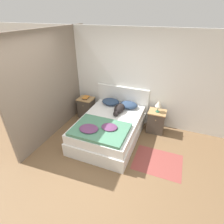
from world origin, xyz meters
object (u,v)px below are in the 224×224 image
Objects in this scene: bed at (109,129)px; book_stack at (86,98)px; nightstand_left at (86,107)px; pillow_left at (111,102)px; dog at (119,109)px; table_lamp at (159,104)px; pillow_right at (128,105)px; nightstand_right at (156,121)px.

bed is 8.50× the size of book_stack.
nightstand_left is at bearing -119.86° from book_stack.
dog reaches higher than pillow_left.
bed is 0.59m from dog.
table_lamp is at bearing 34.21° from bed.
pillow_right is 2.14× the size of book_stack.
nightstand_right is 0.53m from table_lamp.
pillow_left is 0.79m from book_stack.
nightstand_right is 0.94× the size of dog.
table_lamp is (2.10, -0.02, 0.20)m from book_stack.
pillow_left is at bearing 108.98° from bed.
pillow_right is (0.26, 0.76, 0.36)m from bed.
pillow_right is 1.61× the size of table_lamp.
nightstand_left is 2.10m from nightstand_right.
pillow_right is (0.52, 0.00, 0.00)m from pillow_left.
pillow_right is at bearing 71.02° from bed.
nightstand_right is at bearing 34.84° from bed.
book_stack reaches higher than nightstand_left.
table_lamp reaches higher than pillow_right.
table_lamp reaches higher than pillow_left.
table_lamp is (1.05, 0.72, 0.56)m from bed.
pillow_right reaches higher than bed.
nightstand_left is 2.62× the size of book_stack.
bed is 0.88m from pillow_right.
pillow_left is at bearing 1.37° from book_stack.
dog is 1.01m from table_lamp.
bed is 1.33m from book_stack.
nightstand_left is at bearing 179.54° from table_lamp.
table_lamp is (2.10, -0.02, 0.53)m from nightstand_left.
nightstand_right is 1.22× the size of pillow_right.
nightstand_right is at bearing -0.19° from book_stack.
pillow_left is at bearing 1.87° from nightstand_left.
pillow_left reaches higher than book_stack.
table_lamp reaches higher than book_stack.
nightstand_left is (-1.05, 0.73, 0.03)m from bed.
book_stack is 0.75× the size of table_lamp.
dog reaches higher than book_stack.
table_lamp is (-0.00, -0.02, 0.53)m from nightstand_right.
book_stack is at bearing 179.81° from nightstand_right.
pillow_right is at bearing 63.08° from dog.
dog is 1.19m from book_stack.
bed is 3.98× the size of pillow_left.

